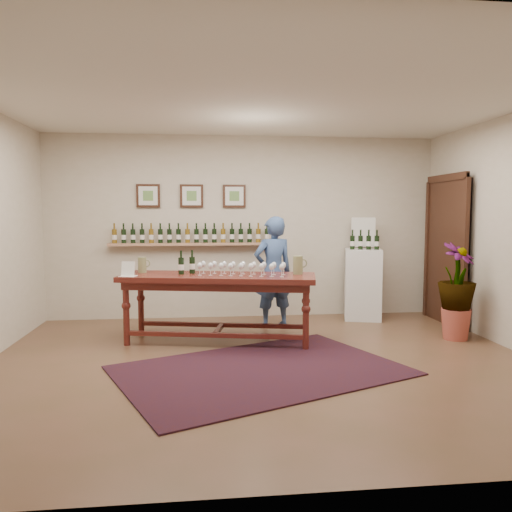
{
  "coord_description": "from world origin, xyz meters",
  "views": [
    {
      "loc": [
        -0.67,
        -5.22,
        1.63
      ],
      "look_at": [
        0.0,
        0.8,
        1.1
      ],
      "focal_mm": 35.0,
      "sensor_mm": 36.0,
      "label": 1
    }
  ],
  "objects": [
    {
      "name": "ground",
      "position": [
        0.0,
        0.0,
        0.0
      ],
      "size": [
        6.0,
        6.0,
        0.0
      ],
      "primitive_type": "plane",
      "color": "brown",
      "rests_on": "ground"
    },
    {
      "name": "room_shell",
      "position": [
        2.11,
        1.86,
        1.12
      ],
      "size": [
        6.0,
        6.0,
        6.0
      ],
      "color": "beige",
      "rests_on": "ground"
    },
    {
      "name": "rug",
      "position": [
        -0.06,
        -0.24,
        0.01
      ],
      "size": [
        3.32,
        2.83,
        0.01
      ],
      "primitive_type": "cube",
      "rotation": [
        0.0,
        0.0,
        0.4
      ],
      "color": "#42140B",
      "rests_on": "ground"
    },
    {
      "name": "tasting_table",
      "position": [
        -0.46,
        0.98,
        0.73
      ],
      "size": [
        2.52,
        1.25,
        0.85
      ],
      "rotation": [
        0.0,
        0.0,
        -0.21
      ],
      "color": "#431410",
      "rests_on": "ground"
    },
    {
      "name": "table_glasses",
      "position": [
        -0.16,
        0.91,
        0.94
      ],
      "size": [
        1.22,
        0.57,
        0.16
      ],
      "primitive_type": null,
      "rotation": [
        0.0,
        0.0,
        -0.26
      ],
      "color": "silver",
      "rests_on": "tasting_table"
    },
    {
      "name": "table_bottles",
      "position": [
        -0.85,
        1.11,
        1.02
      ],
      "size": [
        0.32,
        0.19,
        0.33
      ],
      "primitive_type": null,
      "rotation": [
        0.0,
        0.0,
        -0.06
      ],
      "color": "black",
      "rests_on": "tasting_table"
    },
    {
      "name": "pitcher_left",
      "position": [
        -1.42,
        1.3,
        0.95
      ],
      "size": [
        0.14,
        0.14,
        0.2
      ],
      "primitive_type": null,
      "rotation": [
        0.0,
        0.0,
        -0.1
      ],
      "color": "olive",
      "rests_on": "tasting_table"
    },
    {
      "name": "pitcher_right",
      "position": [
        0.54,
        0.92,
        0.97
      ],
      "size": [
        0.19,
        0.19,
        0.23
      ],
      "primitive_type": null,
      "rotation": [
        0.0,
        0.0,
        -0.36
      ],
      "color": "olive",
      "rests_on": "tasting_table"
    },
    {
      "name": "menu_card",
      "position": [
        -1.55,
        0.96,
        0.94
      ],
      "size": [
        0.23,
        0.19,
        0.18
      ],
      "primitive_type": "cube",
      "rotation": [
        0.0,
        0.0,
        -0.24
      ],
      "color": "silver",
      "rests_on": "tasting_table"
    },
    {
      "name": "display_pedestal",
      "position": [
        1.79,
        2.12,
        0.54
      ],
      "size": [
        0.66,
        0.66,
        1.07
      ],
      "primitive_type": "cube",
      "rotation": [
        0.0,
        0.0,
        -0.26
      ],
      "color": "silver",
      "rests_on": "ground"
    },
    {
      "name": "pedestal_bottles",
      "position": [
        1.78,
        2.04,
        1.21
      ],
      "size": [
        0.28,
        0.14,
        0.27
      ],
      "primitive_type": null,
      "rotation": [
        0.0,
        0.0,
        -0.26
      ],
      "color": "black",
      "rests_on": "display_pedestal"
    },
    {
      "name": "info_sign",
      "position": [
        1.85,
        2.31,
        1.32
      ],
      "size": [
        0.36,
        0.11,
        0.5
      ],
      "primitive_type": "cube",
      "rotation": [
        0.0,
        0.0,
        -0.26
      ],
      "color": "silver",
      "rests_on": "display_pedestal"
    },
    {
      "name": "potted_plant",
      "position": [
        2.58,
        0.77,
        0.63
      ],
      "size": [
        0.8,
        0.8,
        1.07
      ],
      "rotation": [
        0.0,
        0.0,
        0.65
      ],
      "color": "#A44636",
      "rests_on": "ground"
    },
    {
      "name": "person",
      "position": [
        0.35,
        1.73,
        0.79
      ],
      "size": [
        0.65,
        0.51,
        1.57
      ],
      "primitive_type": "imported",
      "rotation": [
        0.0,
        0.0,
        3.4
      ],
      "color": "#344E7C",
      "rests_on": "ground"
    }
  ]
}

